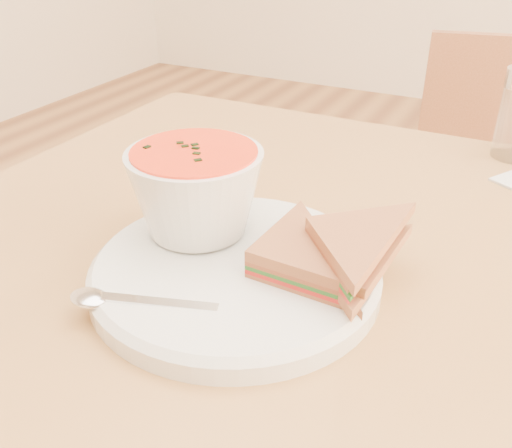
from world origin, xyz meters
The scene contains 6 objects.
chair_far centered at (0.07, 0.59, 0.41)m, with size 0.37×0.37×0.82m, color brown, non-canonical shape.
plate centered at (-0.13, -0.10, 0.76)m, with size 0.25×0.25×0.02m, color silver, non-canonical shape.
soup_bowl centered at (-0.18, -0.07, 0.81)m, with size 0.12×0.12×0.08m, color silver, non-canonical shape.
sandwich_half_a centered at (-0.11, -0.12, 0.78)m, with size 0.10×0.10×0.03m, color #A06238, non-canonical shape.
sandwich_half_b centered at (-0.08, -0.07, 0.79)m, with size 0.10×0.10×0.03m, color #A06238, non-canonical shape.
spoon centered at (-0.16, -0.18, 0.77)m, with size 0.17×0.03×0.01m, color silver, non-canonical shape.
Camera 1 is at (0.07, -0.46, 1.04)m, focal length 40.00 mm.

